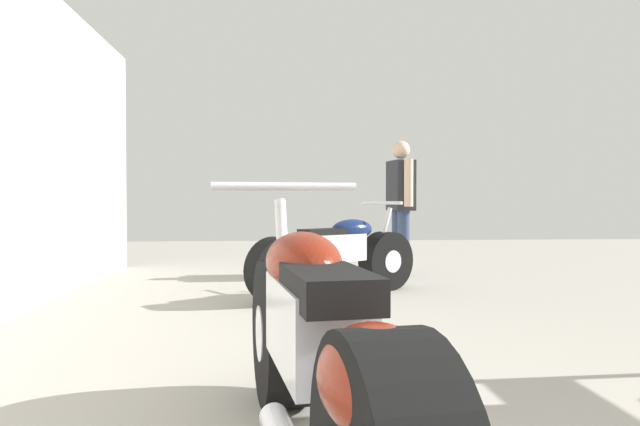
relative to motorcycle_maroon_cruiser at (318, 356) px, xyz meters
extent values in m
plane|color=#A8A399|center=(0.73, 2.08, -0.41)|extent=(18.22, 18.22, 0.00)
cylinder|color=black|center=(-0.10, 0.75, -0.09)|extent=(0.28, 0.65, 0.63)
cylinder|color=silver|center=(-0.10, 0.75, -0.09)|extent=(0.24, 0.27, 0.24)
cube|color=silver|center=(0.00, 0.04, 0.09)|extent=(0.32, 0.66, 0.28)
ellipsoid|color=maroon|center=(-0.03, 0.26, 0.27)|extent=(0.33, 0.54, 0.22)
cube|color=black|center=(0.02, -0.13, 0.24)|extent=(0.28, 0.50, 0.10)
ellipsoid|color=maroon|center=(0.09, -0.62, 0.11)|extent=(0.31, 0.47, 0.24)
cylinder|color=silver|center=(-0.10, 0.72, 0.21)|extent=(0.08, 0.25, 0.57)
cylinder|color=silver|center=(-0.09, 0.68, 0.54)|extent=(0.61, 0.12, 0.04)
cylinder|color=black|center=(0.96, 4.03, -0.12)|extent=(0.58, 0.49, 0.58)
cylinder|color=silver|center=(0.96, 4.03, -0.12)|extent=(0.30, 0.29, 0.22)
cylinder|color=black|center=(-0.11, 3.29, -0.12)|extent=(0.58, 0.49, 0.58)
cylinder|color=silver|center=(-0.11, 3.29, -0.12)|extent=(0.30, 0.29, 0.22)
cube|color=silver|center=(0.42, 3.66, 0.04)|extent=(0.60, 0.50, 0.25)
ellipsoid|color=navy|center=(0.59, 3.77, 0.20)|extent=(0.52, 0.46, 0.20)
cube|color=black|center=(0.29, 3.57, 0.18)|extent=(0.47, 0.41, 0.09)
ellipsoid|color=navy|center=(-0.07, 3.32, 0.06)|extent=(0.46, 0.42, 0.22)
cylinder|color=silver|center=(0.93, 4.01, 0.15)|extent=(0.21, 0.17, 0.52)
cylinder|color=silver|center=(0.90, 3.99, 0.46)|extent=(0.34, 0.48, 0.03)
cylinder|color=silver|center=(0.13, 3.61, -0.21)|extent=(0.45, 0.35, 0.08)
cylinder|color=#384766|center=(1.35, 5.05, -0.02)|extent=(0.17, 0.17, 0.77)
cylinder|color=#384766|center=(1.33, 5.24, -0.02)|extent=(0.17, 0.17, 0.77)
cube|color=#2D2D33|center=(1.34, 5.14, 0.65)|extent=(0.28, 0.45, 0.59)
cylinder|color=beige|center=(1.38, 4.88, 0.68)|extent=(0.12, 0.12, 0.54)
cylinder|color=beige|center=(1.30, 5.40, 0.68)|extent=(0.12, 0.12, 0.54)
sphere|color=beige|center=(1.34, 5.14, 1.07)|extent=(0.21, 0.21, 0.21)
camera|label=1|loc=(-0.13, -1.85, 0.49)|focal=33.73mm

